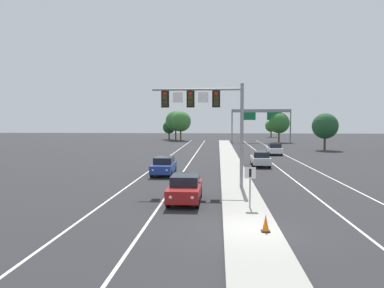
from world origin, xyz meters
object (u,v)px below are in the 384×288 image
(tree_far_left_a, at_px, (176,121))
(tree_far_left_c, at_px, (169,127))
(car_oncoming_red, at_px, (185,188))
(tree_far_right_c, at_px, (271,126))
(car_receding_silver, at_px, (260,159))
(traffic_cone_median_nose, at_px, (266,223))
(tree_far_right_b, at_px, (325,126))
(car_receding_white, at_px, (274,149))
(highway_sign_gantry, at_px, (261,115))
(tree_far_left_b, at_px, (181,121))
(car_oncoming_blue, at_px, (164,166))
(overhead_signal_mast, at_px, (210,111))
(median_sign_post, at_px, (250,181))
(tree_far_right_a, at_px, (279,123))

(tree_far_left_a, distance_m, tree_far_left_c, 4.98)
(car_oncoming_red, distance_m, tree_far_right_c, 90.94)
(car_receding_silver, bearing_deg, traffic_cone_median_nose, -96.03)
(tree_far_right_b, distance_m, tree_far_right_c, 49.28)
(car_receding_white, bearing_deg, tree_far_right_c, 82.28)
(car_receding_white, xyz_separation_m, highway_sign_gantry, (1.64, 30.25, 5.34))
(car_receding_silver, bearing_deg, tree_far_right_c, 80.97)
(car_oncoming_red, bearing_deg, tree_far_right_c, 78.72)
(tree_far_right_b, height_order, tree_far_left_c, tree_far_right_b)
(car_oncoming_red, relative_size, tree_far_left_b, 0.62)
(car_oncoming_red, height_order, tree_far_left_b, tree_far_left_b)
(tree_far_right_b, bearing_deg, car_oncoming_blue, -127.20)
(tree_far_right_b, bearing_deg, highway_sign_gantry, 110.07)
(tree_far_left_a, xyz_separation_m, tree_far_left_c, (-2.26, 4.09, -1.71))
(overhead_signal_mast, relative_size, car_oncoming_red, 1.61)
(overhead_signal_mast, xyz_separation_m, car_receding_white, (8.57, 26.79, -4.65))
(highway_sign_gantry, bearing_deg, car_oncoming_blue, -105.82)
(overhead_signal_mast, relative_size, tree_far_right_c, 1.39)
(overhead_signal_mast, relative_size, median_sign_post, 3.27)
(tree_far_right_a, height_order, tree_far_right_c, tree_far_right_a)
(car_receding_silver, height_order, tree_far_left_a, tree_far_left_a)
(tree_far_left_b, height_order, tree_far_right_c, tree_far_left_b)
(tree_far_left_a, distance_m, tree_far_right_a, 26.07)
(tree_far_left_a, xyz_separation_m, tree_far_right_b, (28.24, -30.86, -0.90))
(car_oncoming_red, distance_m, traffic_cone_median_nose, 7.21)
(tree_far_left_a, relative_size, tree_far_left_c, 1.54)
(tree_far_left_b, bearing_deg, car_oncoming_blue, -85.62)
(car_receding_silver, distance_m, tree_far_left_a, 55.66)
(median_sign_post, xyz_separation_m, tree_far_right_c, (14.16, 90.90, 1.80))
(tree_far_left_a, bearing_deg, tree_far_right_c, 34.65)
(car_oncoming_red, relative_size, tree_far_left_a, 0.60)
(overhead_signal_mast, bearing_deg, car_receding_white, 72.26)
(median_sign_post, bearing_deg, car_receding_white, 79.17)
(car_oncoming_red, bearing_deg, tree_far_right_b, 64.05)
(car_oncoming_blue, relative_size, traffic_cone_median_nose, 6.05)
(traffic_cone_median_nose, distance_m, highway_sign_gantry, 68.14)
(tree_far_right_a, bearing_deg, car_receding_white, -100.51)
(tree_far_right_b, xyz_separation_m, tree_far_right_c, (-1.64, 49.25, -0.58))
(tree_far_right_c, bearing_deg, tree_far_left_a, -145.35)
(median_sign_post, height_order, tree_far_right_c, tree_far_right_c)
(tree_far_right_a, bearing_deg, tree_far_right_c, 85.38)
(tree_far_right_b, xyz_separation_m, tree_far_left_b, (-26.62, 27.38, 0.77))
(tree_far_left_a, xyz_separation_m, tree_far_left_b, (1.62, -3.47, -0.12))
(tree_far_left_c, bearing_deg, tree_far_right_b, -48.88)
(car_oncoming_red, height_order, car_receding_silver, same)
(median_sign_post, xyz_separation_m, highway_sign_gantry, (7.93, 63.17, 4.58))
(tree_far_right_b, distance_m, tree_far_right_a, 21.98)
(car_oncoming_red, bearing_deg, car_receding_white, 72.34)
(car_receding_silver, bearing_deg, tree_far_right_a, 78.26)
(car_oncoming_red, distance_m, car_receding_white, 32.70)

